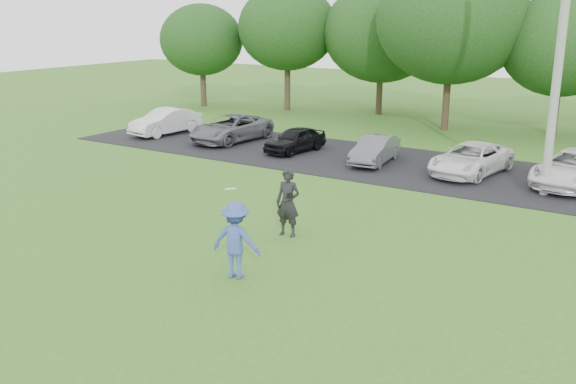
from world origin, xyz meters
name	(u,v)px	position (x,y,z in m)	size (l,w,h in m)	color
ground	(205,283)	(0.00, 0.00, 0.00)	(100.00, 100.00, 0.00)	#366F1F
parking_lot	(419,168)	(0.00, 13.00, 0.01)	(32.00, 6.50, 0.03)	black
utility_pole	(562,30)	(4.92, 11.66, 5.33)	(0.28, 0.28, 10.67)	#9D9D98
frisbee_player	(236,240)	(0.40, 0.67, 0.90)	(1.28, 0.91, 2.16)	#3C52A9
camera_bystander	(288,203)	(-0.13, 3.69, 0.94)	(0.72, 0.52, 1.87)	black
parked_cars	(439,154)	(0.76, 13.06, 0.62)	(28.06, 4.88, 1.25)	silver
tree_row	(530,32)	(1.51, 22.76, 4.91)	(42.39, 9.85, 8.64)	#38281C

